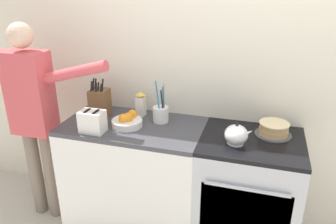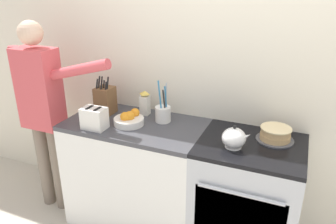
{
  "view_description": "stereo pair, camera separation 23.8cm",
  "coord_description": "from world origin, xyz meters",
  "px_view_note": "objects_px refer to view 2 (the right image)",
  "views": [
    {
      "loc": [
        0.29,
        -1.84,
        1.98
      ],
      "look_at": [
        -0.34,
        0.28,
        1.08
      ],
      "focal_mm": 35.0,
      "sensor_mm": 36.0,
      "label": 1
    },
    {
      "loc": [
        0.52,
        -1.76,
        1.98
      ],
      "look_at": [
        -0.34,
        0.28,
        1.08
      ],
      "focal_mm": 35.0,
      "sensor_mm": 36.0,
      "label": 2
    }
  ],
  "objects_px": {
    "utensil_crock": "(163,113)",
    "milk_carton": "(145,103)",
    "stove_range": "(246,199)",
    "person_baker": "(42,104)",
    "layer_cake": "(275,134)",
    "knife_block": "(105,100)",
    "tea_kettle": "(234,138)",
    "toaster": "(94,118)",
    "fruit_bowl": "(129,119)"
  },
  "relations": [
    {
      "from": "knife_block",
      "to": "milk_carton",
      "type": "xyz_separation_m",
      "value": [
        0.32,
        0.1,
        -0.02
      ]
    },
    {
      "from": "utensil_crock",
      "to": "toaster",
      "type": "distance_m",
      "value": 0.53
    },
    {
      "from": "stove_range",
      "to": "tea_kettle",
      "type": "relative_size",
      "value": 4.69
    },
    {
      "from": "knife_block",
      "to": "layer_cake",
      "type": "bearing_deg",
      "value": 1.35
    },
    {
      "from": "stove_range",
      "to": "utensil_crock",
      "type": "distance_m",
      "value": 0.9
    },
    {
      "from": "tea_kettle",
      "to": "person_baker",
      "type": "distance_m",
      "value": 1.6
    },
    {
      "from": "tea_kettle",
      "to": "milk_carton",
      "type": "relative_size",
      "value": 0.95
    },
    {
      "from": "utensil_crock",
      "to": "tea_kettle",
      "type": "bearing_deg",
      "value": -18.83
    },
    {
      "from": "utensil_crock",
      "to": "milk_carton",
      "type": "xyz_separation_m",
      "value": [
        -0.2,
        0.07,
        0.03
      ]
    },
    {
      "from": "utensil_crock",
      "to": "milk_carton",
      "type": "height_order",
      "value": "utensil_crock"
    },
    {
      "from": "utensil_crock",
      "to": "person_baker",
      "type": "xyz_separation_m",
      "value": [
        -0.99,
        -0.24,
        0.02
      ]
    },
    {
      "from": "layer_cake",
      "to": "fruit_bowl",
      "type": "relative_size",
      "value": 1.11
    },
    {
      "from": "tea_kettle",
      "to": "knife_block",
      "type": "xyz_separation_m",
      "value": [
        -1.12,
        0.18,
        0.05
      ]
    },
    {
      "from": "layer_cake",
      "to": "utensil_crock",
      "type": "bearing_deg",
      "value": -179.77
    },
    {
      "from": "layer_cake",
      "to": "knife_block",
      "type": "bearing_deg",
      "value": -178.65
    },
    {
      "from": "milk_carton",
      "to": "layer_cake",
      "type": "bearing_deg",
      "value": -3.89
    },
    {
      "from": "stove_range",
      "to": "person_baker",
      "type": "distance_m",
      "value": 1.8
    },
    {
      "from": "tea_kettle",
      "to": "fruit_bowl",
      "type": "distance_m",
      "value": 0.83
    },
    {
      "from": "toaster",
      "to": "stove_range",
      "type": "bearing_deg",
      "value": 10.18
    },
    {
      "from": "layer_cake",
      "to": "utensil_crock",
      "type": "relative_size",
      "value": 0.78
    },
    {
      "from": "fruit_bowl",
      "to": "knife_block",
      "type": "bearing_deg",
      "value": 156.85
    },
    {
      "from": "fruit_bowl",
      "to": "milk_carton",
      "type": "relative_size",
      "value": 1.14
    },
    {
      "from": "tea_kettle",
      "to": "person_baker",
      "type": "height_order",
      "value": "person_baker"
    },
    {
      "from": "layer_cake",
      "to": "toaster",
      "type": "relative_size",
      "value": 1.33
    },
    {
      "from": "layer_cake",
      "to": "fruit_bowl",
      "type": "xyz_separation_m",
      "value": [
        -1.07,
        -0.16,
        -0.0
      ]
    },
    {
      "from": "stove_range",
      "to": "toaster",
      "type": "distance_m",
      "value": 1.28
    },
    {
      "from": "fruit_bowl",
      "to": "person_baker",
      "type": "bearing_deg",
      "value": -173.61
    },
    {
      "from": "layer_cake",
      "to": "fruit_bowl",
      "type": "distance_m",
      "value": 1.09
    },
    {
      "from": "utensil_crock",
      "to": "fruit_bowl",
      "type": "relative_size",
      "value": 1.43
    },
    {
      "from": "person_baker",
      "to": "fruit_bowl",
      "type": "bearing_deg",
      "value": 0.65
    },
    {
      "from": "fruit_bowl",
      "to": "milk_carton",
      "type": "height_order",
      "value": "milk_carton"
    },
    {
      "from": "stove_range",
      "to": "layer_cake",
      "type": "distance_m",
      "value": 0.54
    },
    {
      "from": "stove_range",
      "to": "tea_kettle",
      "type": "bearing_deg",
      "value": -138.67
    },
    {
      "from": "utensil_crock",
      "to": "person_baker",
      "type": "bearing_deg",
      "value": -166.43
    },
    {
      "from": "knife_block",
      "to": "fruit_bowl",
      "type": "bearing_deg",
      "value": -23.15
    },
    {
      "from": "stove_range",
      "to": "fruit_bowl",
      "type": "bearing_deg",
      "value": -177.53
    },
    {
      "from": "stove_range",
      "to": "utensil_crock",
      "type": "bearing_deg",
      "value": 171.03
    },
    {
      "from": "person_baker",
      "to": "utensil_crock",
      "type": "bearing_deg",
      "value": 7.84
    },
    {
      "from": "toaster",
      "to": "milk_carton",
      "type": "relative_size",
      "value": 0.94
    },
    {
      "from": "stove_range",
      "to": "milk_carton",
      "type": "bearing_deg",
      "value": 168.37
    },
    {
      "from": "layer_cake",
      "to": "fruit_bowl",
      "type": "height_order",
      "value": "fruit_bowl"
    },
    {
      "from": "knife_block",
      "to": "utensil_crock",
      "type": "height_order",
      "value": "utensil_crock"
    },
    {
      "from": "toaster",
      "to": "utensil_crock",
      "type": "bearing_deg",
      "value": 36.79
    },
    {
      "from": "utensil_crock",
      "to": "knife_block",
      "type": "bearing_deg",
      "value": -176.79
    },
    {
      "from": "knife_block",
      "to": "tea_kettle",
      "type": "bearing_deg",
      "value": -9.05
    },
    {
      "from": "tea_kettle",
      "to": "knife_block",
      "type": "height_order",
      "value": "knife_block"
    },
    {
      "from": "toaster",
      "to": "person_baker",
      "type": "height_order",
      "value": "person_baker"
    },
    {
      "from": "layer_cake",
      "to": "knife_block",
      "type": "xyz_separation_m",
      "value": [
        -1.37,
        -0.03,
        0.07
      ]
    },
    {
      "from": "knife_block",
      "to": "milk_carton",
      "type": "bearing_deg",
      "value": 18.11
    },
    {
      "from": "fruit_bowl",
      "to": "milk_carton",
      "type": "bearing_deg",
      "value": 83.77
    }
  ]
}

